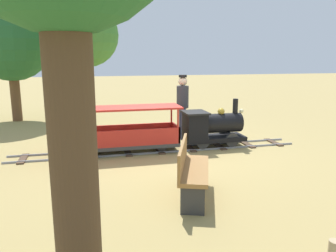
# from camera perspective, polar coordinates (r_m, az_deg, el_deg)

# --- Properties ---
(ground_plane) EXTENTS (60.00, 60.00, 0.00)m
(ground_plane) POSITION_cam_1_polar(r_m,az_deg,el_deg) (7.48, -0.34, -4.15)
(ground_plane) COLOR #A38C51
(track) EXTENTS (0.68, 6.40, 0.04)m
(track) POSITION_cam_1_polar(r_m,az_deg,el_deg) (7.44, -1.50, -4.10)
(track) COLOR gray
(track) RESTS_ON ground_plane
(locomotive) EXTENTS (0.64, 1.45, 1.07)m
(locomotive) POSITION_cam_1_polar(r_m,az_deg,el_deg) (7.67, 7.44, -0.10)
(locomotive) COLOR black
(locomotive) RESTS_ON ground_plane
(passenger_car) EXTENTS (0.74, 2.70, 0.97)m
(passenger_car) POSITION_cam_1_polar(r_m,az_deg,el_deg) (7.21, -8.53, -1.42)
(passenger_car) COLOR #3F3F3F
(passenger_car) RESTS_ON ground_plane
(conductor_person) EXTENTS (0.30, 0.30, 1.62)m
(conductor_person) POSITION_cam_1_polar(r_m,az_deg,el_deg) (8.32, 2.52, 4.19)
(conductor_person) COLOR #282D47
(conductor_person) RESTS_ON ground_plane
(park_bench) EXTENTS (1.36, 0.83, 0.82)m
(park_bench) POSITION_cam_1_polar(r_m,az_deg,el_deg) (4.95, 4.00, -7.55)
(park_bench) COLOR olive
(park_bench) RESTS_ON ground_plane
(oak_tree_near) EXTENTS (1.78, 1.78, 3.55)m
(oak_tree_near) POSITION_cam_1_polar(r_m,az_deg,el_deg) (9.83, -13.81, 14.66)
(oak_tree_near) COLOR #4C3823
(oak_tree_near) RESTS_ON ground_plane
(oak_tree_distant) EXTENTS (2.56, 2.56, 3.85)m
(oak_tree_distant) POSITION_cam_1_polar(r_m,az_deg,el_deg) (11.81, -25.43, 13.12)
(oak_tree_distant) COLOR brown
(oak_tree_distant) RESTS_ON ground_plane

